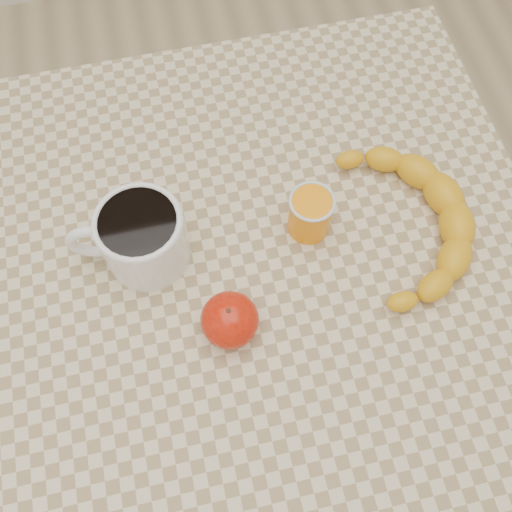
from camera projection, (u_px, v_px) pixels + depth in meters
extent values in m
plane|color=tan|center=(256.00, 385.00, 1.44)|extent=(3.00, 3.00, 0.00)
cube|color=beige|center=(256.00, 268.00, 0.78)|extent=(0.80, 0.80, 0.04)
cube|color=olive|center=(256.00, 282.00, 0.83)|extent=(0.74, 0.74, 0.06)
cylinder|color=olive|center=(492.00, 490.00, 1.01)|extent=(0.05, 0.05, 0.71)
cylinder|color=olive|center=(63.00, 227.00, 1.23)|extent=(0.05, 0.05, 0.71)
cylinder|color=olive|center=(371.00, 167.00, 1.30)|extent=(0.05, 0.05, 0.71)
cylinder|color=white|center=(144.00, 239.00, 0.73)|extent=(0.13, 0.13, 0.09)
cylinder|color=black|center=(138.00, 223.00, 0.69)|extent=(0.10, 0.10, 0.01)
torus|color=white|center=(137.00, 221.00, 0.69)|extent=(0.11, 0.11, 0.01)
torus|color=white|center=(94.00, 242.00, 0.73)|extent=(0.07, 0.02, 0.07)
cylinder|color=orange|center=(310.00, 215.00, 0.75)|extent=(0.06, 0.06, 0.07)
torus|color=silver|center=(312.00, 201.00, 0.72)|extent=(0.06, 0.06, 0.00)
ellipsoid|color=#A81005|center=(230.00, 320.00, 0.69)|extent=(0.08, 0.08, 0.07)
cylinder|color=#382311|center=(229.00, 312.00, 0.67)|extent=(0.01, 0.01, 0.01)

